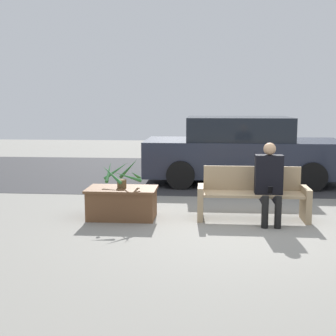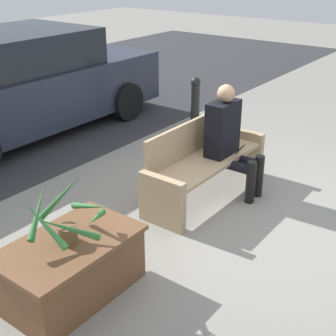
{
  "view_description": "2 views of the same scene",
  "coord_description": "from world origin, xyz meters",
  "px_view_note": "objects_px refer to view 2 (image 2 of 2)",
  "views": [
    {
      "loc": [
        -0.59,
        -6.87,
        1.89
      ],
      "look_at": [
        -1.23,
        0.75,
        0.78
      ],
      "focal_mm": 50.0,
      "sensor_mm": 36.0,
      "label": 1
    },
    {
      "loc": [
        -3.89,
        -2.02,
        2.5
      ],
      "look_at": [
        -0.55,
        0.49,
        0.58
      ],
      "focal_mm": 50.0,
      "sensor_mm": 36.0,
      "label": 2
    }
  ],
  "objects_px": {
    "person_seated": "(229,136)",
    "planter_box": "(71,266)",
    "potted_plant": "(67,219)",
    "bollard_post": "(195,100)",
    "bench": "(203,162)",
    "parked_car": "(18,85)"
  },
  "relations": [
    {
      "from": "person_seated",
      "to": "bench",
      "type": "bearing_deg",
      "value": 142.4
    },
    {
      "from": "bollard_post",
      "to": "potted_plant",
      "type": "bearing_deg",
      "value": -159.23
    },
    {
      "from": "person_seated",
      "to": "planter_box",
      "type": "height_order",
      "value": "person_seated"
    },
    {
      "from": "bench",
      "to": "person_seated",
      "type": "bearing_deg",
      "value": -37.6
    },
    {
      "from": "potted_plant",
      "to": "parked_car",
      "type": "distance_m",
      "value": 4.06
    },
    {
      "from": "bench",
      "to": "potted_plant",
      "type": "relative_size",
      "value": 2.6
    },
    {
      "from": "parked_car",
      "to": "bollard_post",
      "type": "distance_m",
      "value": 2.69
    },
    {
      "from": "bench",
      "to": "planter_box",
      "type": "relative_size",
      "value": 1.57
    },
    {
      "from": "person_seated",
      "to": "planter_box",
      "type": "distance_m",
      "value": 2.35
    },
    {
      "from": "bollard_post",
      "to": "bench",
      "type": "bearing_deg",
      "value": -144.04
    },
    {
      "from": "planter_box",
      "to": "potted_plant",
      "type": "height_order",
      "value": "potted_plant"
    },
    {
      "from": "potted_plant",
      "to": "bollard_post",
      "type": "relative_size",
      "value": 0.86
    },
    {
      "from": "potted_plant",
      "to": "bollard_post",
      "type": "distance_m",
      "value": 4.27
    },
    {
      "from": "planter_box",
      "to": "bench",
      "type": "bearing_deg",
      "value": 3.39
    },
    {
      "from": "bench",
      "to": "bollard_post",
      "type": "bearing_deg",
      "value": 35.96
    },
    {
      "from": "bench",
      "to": "planter_box",
      "type": "height_order",
      "value": "bench"
    },
    {
      "from": "parked_car",
      "to": "potted_plant",
      "type": "bearing_deg",
      "value": -121.87
    },
    {
      "from": "bench",
      "to": "bollard_post",
      "type": "relative_size",
      "value": 2.24
    },
    {
      "from": "potted_plant",
      "to": "parked_car",
      "type": "relative_size",
      "value": 0.15
    },
    {
      "from": "planter_box",
      "to": "parked_car",
      "type": "distance_m",
      "value": 4.08
    },
    {
      "from": "person_seated",
      "to": "potted_plant",
      "type": "xyz_separation_m",
      "value": [
        -2.32,
        0.05,
        0.03
      ]
    },
    {
      "from": "person_seated",
      "to": "bollard_post",
      "type": "bearing_deg",
      "value": 43.05
    }
  ]
}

